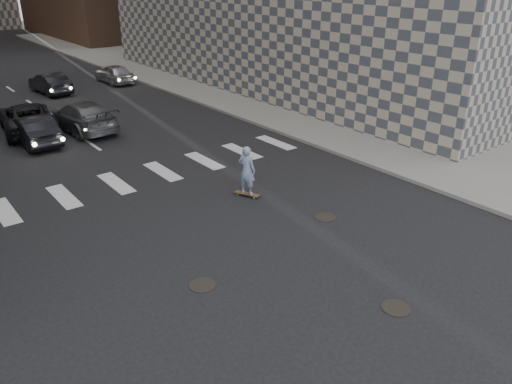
% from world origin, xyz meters
% --- Properties ---
extents(ground, '(160.00, 160.00, 0.00)m').
position_xyz_m(ground, '(0.00, 0.00, 0.00)').
color(ground, black).
rests_on(ground, ground).
extents(sidewalk_right, '(13.00, 80.00, 0.15)m').
position_xyz_m(sidewalk_right, '(14.50, 20.00, 0.07)').
color(sidewalk_right, gray).
rests_on(sidewalk_right, ground).
extents(manhole_a, '(0.70, 0.70, 0.02)m').
position_xyz_m(manhole_a, '(1.20, -2.50, 0.01)').
color(manhole_a, black).
rests_on(manhole_a, ground).
extents(manhole_b, '(0.70, 0.70, 0.02)m').
position_xyz_m(manhole_b, '(-2.00, 1.20, 0.01)').
color(manhole_b, black).
rests_on(manhole_b, ground).
extents(manhole_c, '(0.70, 0.70, 0.02)m').
position_xyz_m(manhole_c, '(3.30, 2.00, 0.01)').
color(manhole_c, black).
rests_on(manhole_c, ground).
extents(skateboarder, '(0.66, 0.97, 1.90)m').
position_xyz_m(skateboarder, '(2.27, 4.97, 1.00)').
color(skateboarder, brown).
rests_on(skateboarder, ground).
extents(traffic_car_a, '(1.44, 4.12, 1.36)m').
position_xyz_m(traffic_car_a, '(-2.00, 15.86, 0.68)').
color(traffic_car_a, black).
rests_on(traffic_car_a, ground).
extents(traffic_car_b, '(2.48, 5.21, 1.47)m').
position_xyz_m(traffic_car_b, '(0.51, 16.55, 0.73)').
color(traffic_car_b, '#595C61').
rests_on(traffic_car_b, ground).
extents(traffic_car_c, '(3.03, 5.43, 1.43)m').
position_xyz_m(traffic_car_c, '(-1.72, 18.06, 0.72)').
color(traffic_car_c, black).
rests_on(traffic_car_c, ground).
extents(traffic_car_d, '(1.71, 3.99, 1.34)m').
position_xyz_m(traffic_car_d, '(6.50, 26.48, 0.67)').
color(traffic_car_d, silver).
rests_on(traffic_car_d, ground).
extents(traffic_car_e, '(1.80, 4.19, 1.34)m').
position_xyz_m(traffic_car_e, '(1.84, 25.96, 0.67)').
color(traffic_car_e, black).
rests_on(traffic_car_e, ground).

